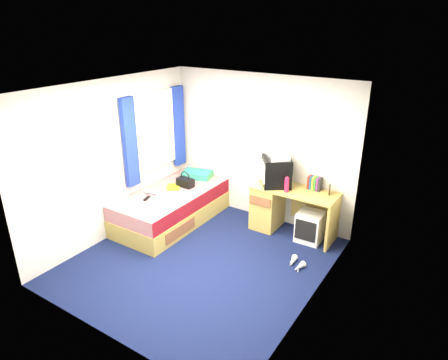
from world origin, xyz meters
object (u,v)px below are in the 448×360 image
Objects in this scene: desk at (278,205)px; magazine at (173,187)px; picture_frame at (330,190)px; colour_swatch_fan at (150,204)px; bed at (172,207)px; aerosol_can at (291,181)px; vcr at (277,155)px; towel at (166,197)px; pillow at (197,174)px; white_heels at (296,264)px; handbag at (185,182)px; storage_cube at (310,226)px; water_bottle at (151,192)px; crt_tv at (276,171)px; remote_control at (147,198)px; pink_water_bottle at (287,185)px.

desk is 1.76m from magazine.
colour_swatch_fan is (-2.29, -1.40, -0.27)m from picture_frame.
aerosol_can is (1.74, 0.80, 0.58)m from bed.
bed is 10.47× the size of aerosol_can.
towel is (-1.37, -1.02, -0.65)m from vcr.
desk reaches higher than pillow.
colour_swatch_fan reaches higher than white_heels.
desk is 4.43× the size of handbag.
storage_cube is 2.46m from colour_swatch_fan.
storage_cube is at bearing 20.98° from water_bottle.
desk is (1.60, -0.01, -0.19)m from pillow.
vcr is 1.83m from towel.
aerosol_can is 0.60× the size of white_heels.
aerosol_can is at bearing 34.02° from towel.
colour_swatch_fan is at bearing -79.83° from magazine.
remote_control is (-1.65, -1.16, -0.42)m from crt_tv.
picture_frame reaches higher than towel.
storage_cube is 2.11× the size of colour_swatch_fan.
towel reaches higher than storage_cube.
aerosol_can is 2.19m from colour_swatch_fan.
bed is 4.30× the size of storage_cube.
aerosol_can is (0.23, 0.06, -0.39)m from vcr.
pink_water_bottle is (1.79, -0.17, 0.26)m from pillow.
remote_control is (-1.91, -1.00, -0.31)m from pink_water_bottle.
magazine is at bearing -105.24° from crt_tv.
remote_control is at bearing 145.53° from colour_swatch_fan.
desk is 0.47m from aerosol_can.
bed reaches higher than storage_cube.
bed is at bearing 177.40° from white_heels.
storage_cube is at bearing -6.64° from desk.
bed is 2.55m from picture_frame.
vcr reaches higher than bed.
pink_water_bottle reaches higher than picture_frame.
water_bottle is (-2.55, -1.09, -0.24)m from picture_frame.
remote_control reaches higher than white_heels.
handbag is at bearing 88.85° from colour_swatch_fan.
picture_frame is at bearing 86.19° from white_heels.
handbag is at bearing 169.58° from white_heels.
water_bottle is at bearing -95.65° from crt_tv.
handbag is at bearing 77.82° from bed.
white_heels is (2.30, -0.85, -0.56)m from pillow.
towel is 2.21m from white_heels.
pink_water_bottle is at bearing -5.34° from pillow.
pillow is 1.72× the size of handbag.
vcr is 1.49× the size of magazine.
aerosol_can is 2.22m from water_bottle.
towel is (-2.20, -1.14, -0.23)m from picture_frame.
storage_cube is 1.66× the size of magazine.
storage_cube is 1.11× the size of vcr.
picture_frame reaches higher than pillow.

